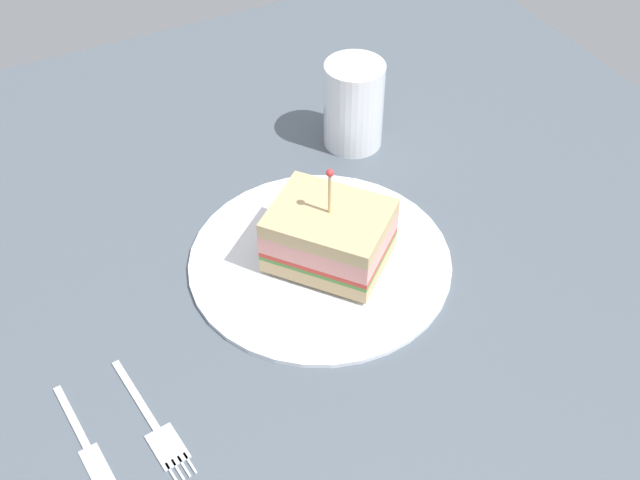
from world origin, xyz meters
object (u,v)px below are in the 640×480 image
plate (320,259)px  sandwich_half_center (329,235)px  fork (158,430)px  knife (93,458)px  drink_glass (354,110)px

plate → sandwich_half_center: (-0.60, -0.63, 3.30)cm
plate → fork: size_ratio=1.91×
plate → knife: size_ratio=1.81×
fork → knife: (-0.05, 5.11, 0.00)cm
fork → knife: bearing=90.5°
plate → knife: bearing=113.1°
drink_glass → fork: 40.44cm
drink_glass → knife: bearing=125.0°
fork → knife: same height
sandwich_half_center → drink_glass: (15.54, -11.09, 0.45)cm
fork → knife: 5.11cm
plate → drink_glass: (14.94, -11.73, 3.74)cm
sandwich_half_center → fork: 22.69cm
knife → plate: bearing=-66.9°
sandwich_half_center → knife: 27.34cm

